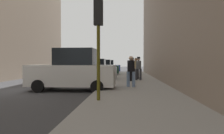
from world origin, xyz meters
The scene contains 13 objects.
ground_plane centered at (0.00, 0.00, 0.00)m, with size 120.00×120.00×0.00m, color #38383A.
sidewalk centered at (6.00, 0.00, 0.07)m, with size 4.00×40.00×0.15m, color gray.
parked_white_van centered at (2.65, 0.10, 1.03)m, with size 4.64×2.14×2.25m.
parked_silver_sedan centered at (2.65, 6.65, 0.85)m, with size 4.20×2.06×1.79m.
parked_dark_green_sedan centered at (2.65, 13.01, 0.85)m, with size 4.23×2.12×1.79m.
parked_blue_sedan centered at (2.65, 19.09, 0.85)m, with size 4.22×2.11×1.79m.
fire_hydrant centered at (4.45, 6.79, 0.50)m, with size 0.42×0.22×0.70m.
traffic_light centered at (4.50, -3.62, 2.76)m, with size 0.32×0.32×3.60m.
pedestrian_with_beanie centered at (6.45, 5.32, 1.14)m, with size 0.52×0.45×1.78m.
pedestrian_with_fedora centered at (6.08, 8.48, 1.14)m, with size 0.51×0.42×1.78m.
pedestrian_in_tan_coat centered at (6.30, 6.36, 1.10)m, with size 0.52×0.47×1.71m.
pedestrian_in_jeans centered at (5.77, 0.74, 1.10)m, with size 0.53×0.50×1.71m.
rolling_suitcase centered at (5.86, 4.61, 0.49)m, with size 0.37×0.57×1.04m.
Camera 1 is at (5.49, -11.44, 1.53)m, focal length 35.00 mm.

